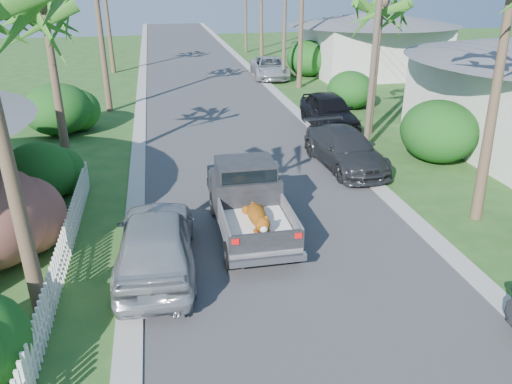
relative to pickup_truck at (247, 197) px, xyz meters
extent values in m
plane|color=#25511E|center=(0.90, -6.67, -1.01)|extent=(120.00, 120.00, 0.00)
cube|color=#38383A|center=(0.90, 18.33, -1.00)|extent=(8.00, 100.00, 0.02)
cube|color=#A5A39E|center=(-3.40, 18.33, -0.98)|extent=(0.60, 100.00, 0.06)
cube|color=#A5A39E|center=(5.20, 18.33, -0.98)|extent=(0.60, 100.00, 0.06)
cylinder|color=black|center=(-0.85, -2.21, -0.63)|extent=(0.28, 0.76, 0.76)
cylinder|color=black|center=(0.85, -2.21, -0.63)|extent=(0.28, 0.76, 0.76)
cylinder|color=black|center=(-0.85, 1.04, -0.63)|extent=(0.28, 0.76, 0.76)
cylinder|color=black|center=(0.85, 1.04, -0.63)|extent=(0.28, 0.76, 0.76)
cube|color=gray|center=(0.00, -1.56, -0.39)|extent=(1.90, 2.40, 0.24)
cube|color=gray|center=(-0.92, -1.56, -0.01)|extent=(0.06, 2.40, 0.55)
cube|color=gray|center=(0.92, -1.56, -0.01)|extent=(0.06, 2.40, 0.55)
cube|color=black|center=(0.00, -2.73, -0.03)|extent=(1.92, 0.08, 0.52)
cube|color=silver|center=(0.00, -2.89, -0.46)|extent=(1.98, 0.18, 0.18)
cube|color=red|center=(-0.80, -2.78, 0.09)|extent=(0.18, 0.05, 0.14)
cube|color=red|center=(0.80, -2.78, 0.09)|extent=(0.18, 0.05, 0.14)
cube|color=black|center=(0.00, 0.29, 0.04)|extent=(1.94, 1.65, 1.10)
cube|color=black|center=(0.00, 0.29, 0.77)|extent=(1.70, 1.35, 0.55)
cube|color=black|center=(0.00, -0.38, 0.74)|extent=(1.60, 0.05, 0.45)
cube|color=black|center=(0.00, 1.54, -0.11)|extent=(1.94, 1.20, 0.80)
cube|color=white|center=(0.00, -1.56, -0.19)|extent=(1.70, 2.10, 0.16)
ellipsoid|color=orange|center=(0.00, -1.46, 0.11)|extent=(0.48, 1.25, 0.43)
sphere|color=orange|center=(0.00, -2.21, 0.19)|extent=(0.40, 0.40, 0.40)
ellipsoid|color=white|center=(0.00, -1.46, 0.01)|extent=(0.32, 0.86, 0.18)
imported|color=#28292C|center=(4.75, 4.38, -0.28)|extent=(2.43, 5.16, 1.45)
imported|color=black|center=(5.90, 9.76, -0.16)|extent=(2.10, 5.01, 1.69)
imported|color=silver|center=(5.90, 23.08, -0.27)|extent=(2.88, 5.51, 1.48)
imported|color=#ACAFB3|center=(-2.73, -1.93, -0.17)|extent=(2.22, 5.01, 1.67)
cone|color=brown|center=(-5.30, -3.67, 2.49)|extent=(0.36, 0.71, 7.01)
cone|color=brown|center=(-5.90, 5.33, 2.09)|extent=(0.36, 0.61, 6.21)
cone|color=brown|center=(-5.10, 15.33, 2.99)|extent=(0.36, 0.36, 8.00)
cone|color=brown|center=(-5.60, 27.33, 2.24)|extent=(0.36, 0.75, 6.51)
cone|color=brown|center=(7.20, -0.67, 2.74)|extent=(0.36, 0.73, 7.51)
cone|color=brown|center=(7.50, 8.33, 1.99)|extent=(0.36, 0.54, 6.01)
cone|color=brown|center=(7.10, 19.33, 3.09)|extent=(0.36, 0.36, 8.20)
cone|color=brown|center=(7.40, 33.33, 2.39)|extent=(0.36, 0.63, 6.81)
ellipsoid|color=#183F12|center=(-6.50, 3.33, -0.01)|extent=(2.40, 2.64, 2.00)
ellipsoid|color=#183F12|center=(-7.10, 11.33, 0.19)|extent=(3.20, 3.52, 2.40)
ellipsoid|color=#183F12|center=(8.70, 4.33, 0.24)|extent=(3.00, 3.30, 2.50)
ellipsoid|color=#183F12|center=(8.40, 13.33, 0.04)|extent=(2.60, 2.86, 2.10)
ellipsoid|color=#183F12|center=(8.90, 23.33, 0.29)|extent=(3.20, 3.52, 2.60)
cube|color=white|center=(-5.10, -1.17, -0.51)|extent=(0.10, 11.00, 1.00)
cube|color=silver|center=(13.90, 23.33, 0.79)|extent=(9.00, 8.00, 3.60)
cone|color=#595B60|center=(13.90, 23.33, 3.09)|extent=(6.48, 6.48, 1.00)
cylinder|color=brown|center=(6.50, 6.33, 3.49)|extent=(0.26, 0.26, 9.00)
cylinder|color=brown|center=(6.50, 21.33, 3.49)|extent=(0.26, 0.26, 9.00)
cylinder|color=brown|center=(6.50, 36.33, 3.49)|extent=(0.26, 0.26, 9.00)
camera|label=1|loc=(-2.39, -13.36, 6.11)|focal=35.00mm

